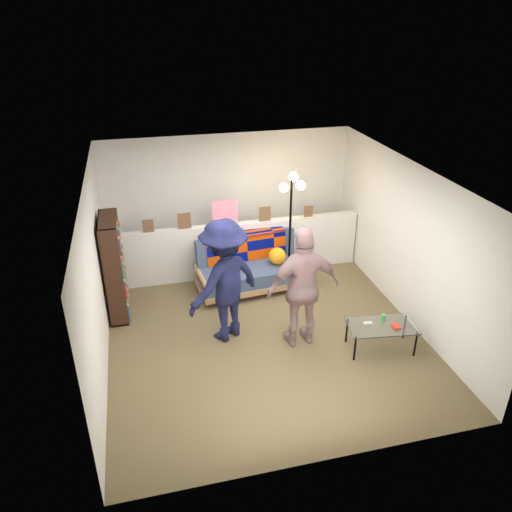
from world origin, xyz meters
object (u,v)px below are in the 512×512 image
at_px(bookshelf, 114,271).
at_px(coffee_table, 382,327).
at_px(futon_sofa, 252,268).
at_px(floor_lamp, 292,206).
at_px(person_right, 303,288).
at_px(person_left, 225,281).

relative_size(bookshelf, coffee_table, 1.59).
bearing_deg(futon_sofa, coffee_table, -57.47).
bearing_deg(bookshelf, coffee_table, -27.20).
distance_m(coffee_table, floor_lamp, 2.59).
xyz_separation_m(futon_sofa, floor_lamp, (0.73, 0.17, 0.99)).
bearing_deg(futon_sofa, person_right, -79.03).
relative_size(floor_lamp, person_left, 1.04).
bearing_deg(bookshelf, futon_sofa, 7.49).
distance_m(person_left, person_right, 1.11).
bearing_deg(person_left, bookshelf, -63.39).
bearing_deg(coffee_table, person_right, 156.99).
height_order(bookshelf, floor_lamp, floor_lamp).
distance_m(futon_sofa, person_left, 1.57).
distance_m(floor_lamp, person_right, 1.97).
distance_m(futon_sofa, person_right, 1.81).
bearing_deg(coffee_table, person_left, 157.68).
height_order(futon_sofa, person_left, person_left).
relative_size(coffee_table, person_right, 0.57).
xyz_separation_m(floor_lamp, person_left, (-1.43, -1.46, -0.44)).
height_order(coffee_table, person_right, person_right).
relative_size(coffee_table, floor_lamp, 0.53).
relative_size(coffee_table, person_left, 0.55).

